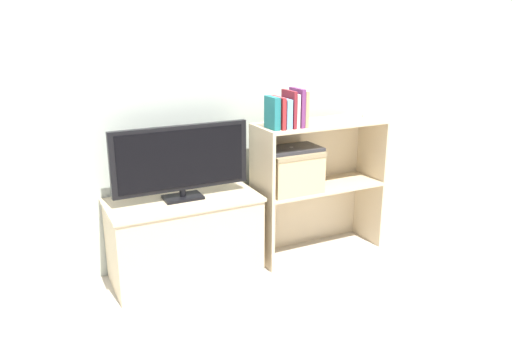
{
  "coord_description": "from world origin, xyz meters",
  "views": [
    {
      "loc": [
        -1.26,
        -2.4,
        1.47
      ],
      "look_at": [
        0.0,
        0.16,
        0.61
      ],
      "focal_mm": 35.0,
      "sensor_mm": 36.0,
      "label": 1
    }
  ],
  "objects_px": {
    "book_plum": "(297,107)",
    "book_tan": "(301,108)",
    "tv_stand": "(185,238)",
    "baby_monitor": "(368,110)",
    "tv": "(181,160)",
    "book_ivory": "(293,110)",
    "book_crimson": "(278,113)",
    "book_skyblue": "(284,113)",
    "book_maroon": "(289,109)",
    "storage_basket_left": "(291,169)",
    "book_teal": "(272,113)",
    "laptop": "(291,149)"
  },
  "relations": [
    {
      "from": "storage_basket_left",
      "to": "tv",
      "type": "bearing_deg",
      "value": 175.13
    },
    {
      "from": "storage_basket_left",
      "to": "tv_stand",
      "type": "bearing_deg",
      "value": 175.0
    },
    {
      "from": "storage_basket_left",
      "to": "laptop",
      "type": "height_order",
      "value": "laptop"
    },
    {
      "from": "book_plum",
      "to": "book_crimson",
      "type": "bearing_deg",
      "value": 180.0
    },
    {
      "from": "tv",
      "to": "book_teal",
      "type": "xyz_separation_m",
      "value": [
        0.52,
        -0.1,
        0.24
      ]
    },
    {
      "from": "tv_stand",
      "to": "laptop",
      "type": "xyz_separation_m",
      "value": [
        0.68,
        -0.06,
        0.47
      ]
    },
    {
      "from": "tv_stand",
      "to": "book_ivory",
      "type": "relative_size",
      "value": 4.41
    },
    {
      "from": "book_tan",
      "to": "baby_monitor",
      "type": "height_order",
      "value": "book_tan"
    },
    {
      "from": "book_ivory",
      "to": "laptop",
      "type": "distance_m",
      "value": 0.25
    },
    {
      "from": "book_skyblue",
      "to": "storage_basket_left",
      "type": "bearing_deg",
      "value": 25.71
    },
    {
      "from": "book_crimson",
      "to": "book_tan",
      "type": "relative_size",
      "value": 0.87
    },
    {
      "from": "book_plum",
      "to": "baby_monitor",
      "type": "relative_size",
      "value": 1.83
    },
    {
      "from": "book_ivory",
      "to": "book_tan",
      "type": "distance_m",
      "value": 0.05
    },
    {
      "from": "book_maroon",
      "to": "book_ivory",
      "type": "distance_m",
      "value": 0.03
    },
    {
      "from": "book_tan",
      "to": "laptop",
      "type": "distance_m",
      "value": 0.26
    },
    {
      "from": "tv",
      "to": "book_ivory",
      "type": "height_order",
      "value": "book_ivory"
    },
    {
      "from": "book_tan",
      "to": "book_teal",
      "type": "bearing_deg",
      "value": 180.0
    },
    {
      "from": "tv_stand",
      "to": "book_tan",
      "type": "height_order",
      "value": "book_tan"
    },
    {
      "from": "tv",
      "to": "book_tan",
      "type": "xyz_separation_m",
      "value": [
        0.71,
        -0.1,
        0.25
      ]
    },
    {
      "from": "book_maroon",
      "to": "storage_basket_left",
      "type": "height_order",
      "value": "book_maroon"
    },
    {
      "from": "tv_stand",
      "to": "book_ivory",
      "type": "xyz_separation_m",
      "value": [
        0.66,
        -0.1,
        0.72
      ]
    },
    {
      "from": "book_skyblue",
      "to": "book_plum",
      "type": "height_order",
      "value": "book_plum"
    },
    {
      "from": "book_teal",
      "to": "laptop",
      "type": "xyz_separation_m",
      "value": [
        0.15,
        0.04,
        -0.24
      ]
    },
    {
      "from": "book_teal",
      "to": "book_skyblue",
      "type": "distance_m",
      "value": 0.08
    },
    {
      "from": "book_maroon",
      "to": "baby_monitor",
      "type": "height_order",
      "value": "book_maroon"
    },
    {
      "from": "tv_stand",
      "to": "book_ivory",
      "type": "bearing_deg",
      "value": -8.4
    },
    {
      "from": "tv_stand",
      "to": "book_crimson",
      "type": "bearing_deg",
      "value": -9.85
    },
    {
      "from": "book_teal",
      "to": "book_ivory",
      "type": "bearing_deg",
      "value": 0.0
    },
    {
      "from": "tv_stand",
      "to": "book_ivory",
      "type": "distance_m",
      "value": 0.98
    },
    {
      "from": "tv_stand",
      "to": "baby_monitor",
      "type": "xyz_separation_m",
      "value": [
        1.26,
        -0.04,
        0.67
      ]
    },
    {
      "from": "baby_monitor",
      "to": "storage_basket_left",
      "type": "relative_size",
      "value": 0.37
    },
    {
      "from": "tv",
      "to": "storage_basket_left",
      "type": "relative_size",
      "value": 2.35
    },
    {
      "from": "book_plum",
      "to": "laptop",
      "type": "xyz_separation_m",
      "value": [
        -0.01,
        0.04,
        -0.26
      ]
    },
    {
      "from": "baby_monitor",
      "to": "tv_stand",
      "type": "bearing_deg",
      "value": 177.98
    },
    {
      "from": "book_teal",
      "to": "book_plum",
      "type": "distance_m",
      "value": 0.17
    },
    {
      "from": "book_crimson",
      "to": "book_skyblue",
      "type": "height_order",
      "value": "book_crimson"
    },
    {
      "from": "laptop",
      "to": "book_tan",
      "type": "bearing_deg",
      "value": -46.68
    },
    {
      "from": "book_maroon",
      "to": "laptop",
      "type": "height_order",
      "value": "book_maroon"
    },
    {
      "from": "book_teal",
      "to": "book_maroon",
      "type": "height_order",
      "value": "book_maroon"
    },
    {
      "from": "book_maroon",
      "to": "book_tan",
      "type": "xyz_separation_m",
      "value": [
        0.08,
        -0.0,
        -0.0
      ]
    },
    {
      "from": "storage_basket_left",
      "to": "book_skyblue",
      "type": "bearing_deg",
      "value": -154.29
    },
    {
      "from": "storage_basket_left",
      "to": "book_crimson",
      "type": "bearing_deg",
      "value": -161.81
    },
    {
      "from": "tv_stand",
      "to": "laptop",
      "type": "distance_m",
      "value": 0.83
    },
    {
      "from": "book_skyblue",
      "to": "book_ivory",
      "type": "relative_size",
      "value": 0.87
    },
    {
      "from": "book_plum",
      "to": "book_tan",
      "type": "relative_size",
      "value": 1.06
    },
    {
      "from": "book_skyblue",
      "to": "book_tan",
      "type": "relative_size",
      "value": 0.81
    },
    {
      "from": "book_maroon",
      "to": "tv_stand",
      "type": "bearing_deg",
      "value": 171.26
    },
    {
      "from": "book_ivory",
      "to": "book_plum",
      "type": "distance_m",
      "value": 0.03
    },
    {
      "from": "book_ivory",
      "to": "book_tan",
      "type": "relative_size",
      "value": 0.93
    },
    {
      "from": "tv_stand",
      "to": "book_crimson",
      "type": "distance_m",
      "value": 0.91
    }
  ]
}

